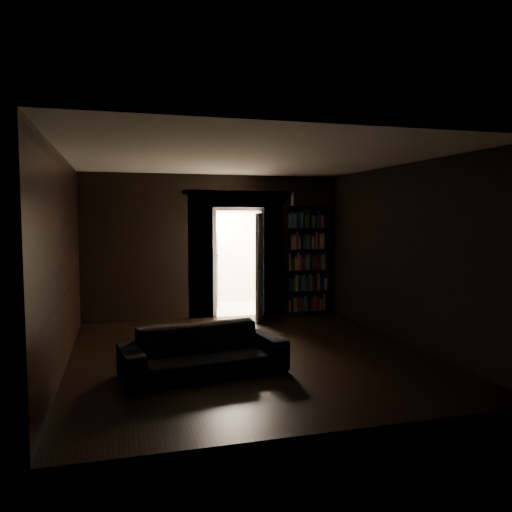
{
  "coord_description": "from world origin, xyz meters",
  "views": [
    {
      "loc": [
        -1.8,
        -6.86,
        1.98
      ],
      "look_at": [
        0.35,
        0.9,
        1.35
      ],
      "focal_mm": 35.0,
      "sensor_mm": 36.0,
      "label": 1
    }
  ],
  "objects": [
    {
      "name": "bookshelf",
      "position": [
        1.86,
        2.59,
        1.1
      ],
      "size": [
        0.95,
        0.51,
        2.2
      ],
      "primitive_type": "cube",
      "rotation": [
        0.0,
        0.0,
        0.23
      ],
      "color": "black",
      "rests_on": "ground"
    },
    {
      "name": "sofa",
      "position": [
        -0.79,
        -0.74,
        0.39
      ],
      "size": [
        2.15,
        1.17,
        0.79
      ],
      "primitive_type": "imported",
      "rotation": [
        0.0,
        0.0,
        0.14
      ],
      "color": "black",
      "rests_on": "ground"
    },
    {
      "name": "kitchen_alcove",
      "position": [
        0.5,
        3.87,
        1.21
      ],
      "size": [
        2.2,
        1.8,
        2.6
      ],
      "color": "beige",
      "rests_on": "ground"
    },
    {
      "name": "ground",
      "position": [
        0.0,
        0.0,
        0.0
      ],
      "size": [
        5.5,
        5.5,
        0.0
      ],
      "primitive_type": "plane",
      "color": "black",
      "rests_on": "ground"
    },
    {
      "name": "figurine",
      "position": [
        1.61,
        2.66,
        2.33
      ],
      "size": [
        0.09,
        0.09,
        0.27
      ],
      "primitive_type": "cube",
      "rotation": [
        0.0,
        0.0,
        -0.0
      ],
      "color": "silver",
      "rests_on": "bookshelf"
    },
    {
      "name": "refrigerator",
      "position": [
        -0.1,
        4.03,
        0.82
      ],
      "size": [
        0.94,
        0.9,
        1.65
      ],
      "primitive_type": "cube",
      "rotation": [
        0.0,
        0.0,
        -0.37
      ],
      "color": "silver",
      "rests_on": "ground"
    },
    {
      "name": "bottles",
      "position": [
        -0.04,
        3.93,
        1.78
      ],
      "size": [
        0.62,
        0.3,
        0.26
      ],
      "primitive_type": "cube",
      "rotation": [
        0.0,
        0.0,
        -0.37
      ],
      "color": "black",
      "rests_on": "refrigerator"
    },
    {
      "name": "room_walls",
      "position": [
        -0.01,
        1.07,
        1.68
      ],
      "size": [
        5.02,
        5.61,
        2.84
      ],
      "color": "black",
      "rests_on": "ground"
    },
    {
      "name": "door",
      "position": [
        0.81,
        2.34,
        1.02
      ],
      "size": [
        0.37,
        0.81,
        2.05
      ],
      "primitive_type": "cube",
      "rotation": [
        0.0,
        0.0,
        1.18
      ],
      "color": "white",
      "rests_on": "ground"
    }
  ]
}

